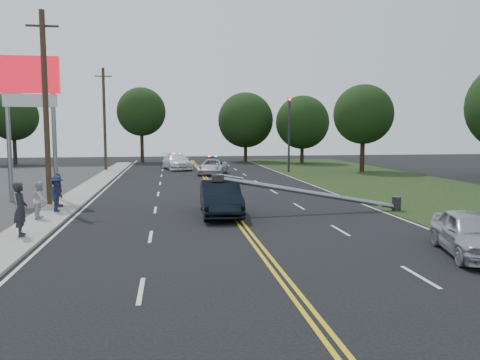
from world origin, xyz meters
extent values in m
plane|color=black|center=(0.00, 0.00, 0.00)|extent=(120.00, 120.00, 0.00)
cube|color=gray|center=(-8.40, 10.00, 0.06)|extent=(1.80, 70.00, 0.12)
cube|color=black|center=(13.50, 10.00, 0.01)|extent=(12.00, 80.00, 0.01)
cube|color=gold|center=(0.00, 10.00, 0.01)|extent=(0.36, 80.00, 0.00)
cylinder|color=gray|center=(-11.70, 14.00, 3.50)|extent=(0.24, 0.24, 7.00)
cylinder|color=gray|center=(-9.30, 14.00, 3.50)|extent=(0.24, 0.24, 7.00)
cube|color=red|center=(-10.50, 14.00, 7.00)|extent=(3.20, 0.35, 2.00)
cube|color=white|center=(-10.50, 14.00, 5.60)|extent=(2.80, 0.30, 0.70)
cylinder|color=#2D2D30|center=(8.30, 30.00, 3.50)|extent=(0.20, 0.20, 7.00)
cube|color=#2D2D30|center=(8.30, 30.00, 6.60)|extent=(0.28, 0.28, 0.90)
sphere|color=#FF0C07|center=(8.30, 29.84, 6.90)|extent=(0.22, 0.22, 0.22)
cylinder|color=#2D2D30|center=(8.10, 8.00, 0.35)|extent=(0.44, 0.44, 0.70)
cylinder|color=gray|center=(3.67, 8.00, 0.98)|extent=(8.90, 0.24, 1.80)
cube|color=#2D2D30|center=(-0.76, 8.00, 1.76)|extent=(0.55, 0.32, 0.30)
cylinder|color=#382619|center=(-9.20, 12.00, 5.00)|extent=(0.28, 0.28, 10.00)
cube|color=#382619|center=(-9.20, 12.00, 9.20)|extent=(1.60, 0.10, 0.10)
cylinder|color=#382619|center=(-9.20, 34.00, 5.00)|extent=(0.28, 0.28, 10.00)
cube|color=#382619|center=(-9.20, 34.00, 9.20)|extent=(1.60, 0.10, 0.10)
cylinder|color=black|center=(-20.80, 44.38, 1.63)|extent=(0.44, 0.44, 3.27)
sphere|color=black|center=(-20.80, 44.38, 5.63)|extent=(5.61, 5.61, 5.61)
cylinder|color=black|center=(-6.39, 46.71, 1.84)|extent=(0.44, 0.44, 3.67)
sphere|color=black|center=(-6.39, 46.71, 6.32)|extent=(6.06, 6.06, 6.06)
cylinder|color=black|center=(6.71, 46.03, 1.54)|extent=(0.44, 0.44, 3.09)
sphere|color=black|center=(6.71, 46.03, 5.31)|extent=(7.05, 7.05, 7.05)
cylinder|color=black|center=(13.09, 42.08, 1.44)|extent=(0.44, 0.44, 2.89)
sphere|color=black|center=(13.09, 42.08, 4.98)|extent=(6.49, 6.49, 6.49)
cylinder|color=black|center=(15.46, 29.45, 1.60)|extent=(0.44, 0.44, 3.21)
sphere|color=black|center=(15.46, 29.45, 5.52)|extent=(5.70, 5.70, 5.70)
imported|color=black|center=(-0.63, 8.09, 0.82)|extent=(1.85, 5.01, 1.64)
imported|color=#ABADB3|center=(6.44, -0.16, 0.71)|extent=(2.74, 4.47, 1.42)
imported|color=silver|center=(0.90, 28.86, 0.68)|extent=(3.40, 5.27, 1.35)
imported|color=white|center=(-2.25, 34.83, 0.82)|extent=(3.36, 6.01, 1.65)
imported|color=#222329|center=(-8.33, 4.32, 1.11)|extent=(0.64, 0.82, 1.98)
imported|color=silver|center=(-8.56, 7.86, 0.94)|extent=(0.65, 0.82, 1.65)
imported|color=#1A2542|center=(-8.26, 9.54, 0.98)|extent=(0.76, 1.18, 1.72)
imported|color=#514440|center=(-8.52, 10.99, 0.96)|extent=(0.51, 1.03, 1.69)
camera|label=1|loc=(-2.94, -13.42, 3.93)|focal=35.00mm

